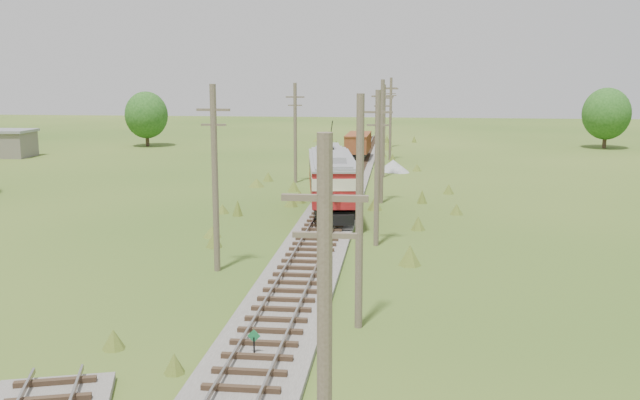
# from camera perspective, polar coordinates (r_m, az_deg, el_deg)

# --- Properties ---
(ground) EXTENTS (260.00, 260.00, 0.00)m
(ground) POSITION_cam_1_polar(r_m,az_deg,el_deg) (23.31, -5.55, -14.06)
(ground) COLOR #2A5118
(ground) RESTS_ON ground
(railbed_main) EXTENTS (3.60, 96.00, 0.57)m
(railbed_main) POSITION_cam_1_polar(r_m,az_deg,el_deg) (55.74, 1.70, 0.57)
(railbed_main) COLOR #605B54
(railbed_main) RESTS_ON ground
(switch_marker) EXTENTS (0.45, 0.06, 1.08)m
(switch_marker) POSITION_cam_1_polar(r_m,az_deg,el_deg) (24.45, -5.30, -11.25)
(switch_marker) COLOR black
(switch_marker) RESTS_ON ground
(streetcar) EXTENTS (4.70, 12.86, 5.82)m
(streetcar) POSITION_cam_1_polar(r_m,az_deg,el_deg) (47.99, 0.97, 2.02)
(streetcar) COLOR black
(streetcar) RESTS_ON ground
(gondola) EXTENTS (2.55, 7.32, 2.41)m
(gondola) POSITION_cam_1_polar(r_m,az_deg,el_deg) (76.97, 3.07, 4.51)
(gondola) COLOR black
(gondola) RESTS_ON ground
(gravel_pile) EXTENTS (3.09, 3.28, 1.12)m
(gravel_pile) POSITION_cam_1_polar(r_m,az_deg,el_deg) (69.36, 5.96, 2.72)
(gravel_pile) COLOR gray
(gravel_pile) RESTS_ON ground
(utility_pole_r_0) EXTENTS (1.60, 0.30, 8.50)m
(utility_pole_r_0) POSITION_cam_1_polar(r_m,az_deg,el_deg) (13.84, 0.37, -11.85)
(utility_pole_r_0) COLOR brown
(utility_pole_r_0) RESTS_ON ground
(utility_pole_r_1) EXTENTS (0.30, 0.30, 8.80)m
(utility_pole_r_1) POSITION_cam_1_polar(r_m,az_deg,el_deg) (26.31, 3.18, -1.11)
(utility_pole_r_1) COLOR brown
(utility_pole_r_1) RESTS_ON ground
(utility_pole_r_2) EXTENTS (1.60, 0.30, 8.60)m
(utility_pole_r_2) POSITION_cam_1_polar(r_m,az_deg,el_deg) (39.11, 4.59, 2.66)
(utility_pole_r_2) COLOR brown
(utility_pole_r_2) RESTS_ON ground
(utility_pole_r_3) EXTENTS (1.60, 0.30, 9.00)m
(utility_pole_r_3) POSITION_cam_1_polar(r_m,az_deg,el_deg) (52.01, 4.98, 4.77)
(utility_pole_r_3) COLOR brown
(utility_pole_r_3) RESTS_ON ground
(utility_pole_r_4) EXTENTS (1.60, 0.30, 8.40)m
(utility_pole_r_4) POSITION_cam_1_polar(r_m,az_deg,el_deg) (64.98, 5.12, 5.59)
(utility_pole_r_4) COLOR brown
(utility_pole_r_4) RESTS_ON ground
(utility_pole_r_5) EXTENTS (1.60, 0.30, 8.90)m
(utility_pole_r_5) POSITION_cam_1_polar(r_m,az_deg,el_deg) (77.92, 5.66, 6.54)
(utility_pole_r_5) COLOR brown
(utility_pole_r_5) RESTS_ON ground
(utility_pole_r_6) EXTENTS (1.60, 0.30, 8.70)m
(utility_pole_r_6) POSITION_cam_1_polar(r_m,az_deg,el_deg) (90.91, 5.67, 7.01)
(utility_pole_r_6) COLOR brown
(utility_pole_r_6) RESTS_ON ground
(utility_pole_l_a) EXTENTS (1.60, 0.30, 9.00)m
(utility_pole_l_a) POSITION_cam_1_polar(r_m,az_deg,el_deg) (34.26, -8.40, 1.85)
(utility_pole_l_a) COLOR brown
(utility_pole_l_a) RESTS_ON ground
(utility_pole_l_b) EXTENTS (1.60, 0.30, 8.60)m
(utility_pole_l_b) POSITION_cam_1_polar(r_m,az_deg,el_deg) (61.64, -1.99, 5.47)
(utility_pole_l_b) COLOR brown
(utility_pole_l_b) RESTS_ON ground
(tree_mid_a) EXTENTS (5.46, 5.46, 7.03)m
(tree_mid_a) POSITION_cam_1_polar(r_m,az_deg,el_deg) (94.70, -13.72, 6.62)
(tree_mid_a) COLOR #38281C
(tree_mid_a) RESTS_ON ground
(tree_mid_b) EXTENTS (5.88, 5.88, 7.57)m
(tree_mid_b) POSITION_cam_1_polar(r_m,az_deg,el_deg) (96.32, 21.94, 6.42)
(tree_mid_b) COLOR #38281C
(tree_mid_b) RESTS_ON ground
(shed) EXTENTS (6.40, 4.40, 3.10)m
(shed) POSITION_cam_1_polar(r_m,az_deg,el_deg) (88.25, -23.94, 4.19)
(shed) COLOR slate
(shed) RESTS_ON ground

